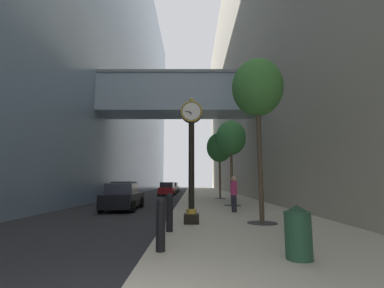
% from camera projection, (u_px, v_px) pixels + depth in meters
% --- Properties ---
extents(ground_plane, '(110.00, 110.00, 0.00)m').
position_uv_depth(ground_plane, '(183.00, 197.00, 28.88)').
color(ground_plane, '#262628').
rests_on(ground_plane, ground).
extents(sidewalk_right, '(6.55, 80.00, 0.14)m').
position_uv_depth(sidewalk_right, '(211.00, 195.00, 31.85)').
color(sidewalk_right, '#BCB29E').
rests_on(sidewalk_right, ground).
extents(building_block_left, '(22.64, 80.00, 38.56)m').
position_uv_depth(building_block_left, '(99.00, 47.00, 34.56)').
color(building_block_left, '#758EA8').
rests_on(building_block_left, ground).
extents(building_block_right, '(9.00, 80.00, 35.69)m').
position_uv_depth(building_block_right, '(269.00, 57.00, 34.37)').
color(building_block_right, '#A89E89').
rests_on(building_block_right, ground).
extents(street_clock, '(0.84, 0.55, 4.77)m').
position_uv_depth(street_clock, '(192.00, 152.00, 10.03)').
color(street_clock, black).
rests_on(street_clock, sidewalk_right).
extents(bollard_nearest, '(0.22, 0.22, 1.17)m').
position_uv_depth(bollard_nearest, '(161.00, 223.00, 5.86)').
color(bollard_nearest, black).
rests_on(bollard_nearest, sidewalk_right).
extents(bollard_second, '(0.22, 0.22, 1.17)m').
position_uv_depth(bollard_second, '(170.00, 211.00, 8.18)').
color(bollard_second, black).
rests_on(bollard_second, sidewalk_right).
extents(street_tree_near, '(2.00, 2.00, 6.38)m').
position_uv_depth(street_tree_near, '(258.00, 89.00, 10.46)').
color(street_tree_near, '#333335').
rests_on(street_tree_near, sidewalk_right).
extents(street_tree_mid_near, '(2.00, 2.00, 5.58)m').
position_uv_depth(street_tree_mid_near, '(231.00, 138.00, 17.60)').
color(street_tree_mid_near, '#333335').
rests_on(street_tree_mid_near, sidewalk_right).
extents(street_tree_mid_far, '(2.41, 2.41, 6.14)m').
position_uv_depth(street_tree_mid_far, '(220.00, 148.00, 24.89)').
color(street_tree_mid_far, '#333335').
rests_on(street_tree_mid_far, sidewalk_right).
extents(trash_bin, '(0.53, 0.53, 1.05)m').
position_uv_depth(trash_bin, '(299.00, 231.00, 5.26)').
color(trash_bin, '#234C33').
rests_on(trash_bin, sidewalk_right).
extents(pedestrian_walking, '(0.46, 0.46, 1.80)m').
position_uv_depth(pedestrian_walking, '(234.00, 193.00, 13.40)').
color(pedestrian_walking, '#23232D').
rests_on(pedestrian_walking, sidewalk_right).
extents(car_red_near, '(2.06, 4.16, 1.61)m').
position_uv_depth(car_red_near, '(168.00, 189.00, 32.26)').
color(car_red_near, '#AD191E').
rests_on(car_red_near, ground).
extents(car_black_mid, '(2.07, 4.65, 1.56)m').
position_uv_depth(car_black_mid, '(124.00, 197.00, 15.76)').
color(car_black_mid, black).
rests_on(car_black_mid, ground).
extents(car_white_far, '(2.18, 4.53, 1.57)m').
position_uv_depth(car_white_far, '(173.00, 188.00, 40.38)').
color(car_white_far, silver).
rests_on(car_white_far, ground).
extents(car_blue_trailing, '(2.17, 4.19, 1.68)m').
position_uv_depth(car_blue_trailing, '(125.00, 192.00, 22.72)').
color(car_blue_trailing, navy).
rests_on(car_blue_trailing, ground).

